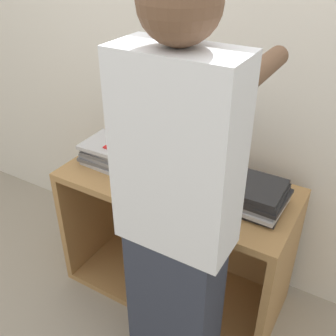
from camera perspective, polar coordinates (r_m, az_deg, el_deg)
name	(u,v)px	position (r m, az deg, el deg)	size (l,w,h in m)	color
ground_plane	(150,319)	(2.27, -2.56, -21.05)	(12.00, 12.00, 0.00)	#9E9384
wall_back	(214,69)	(2.04, 6.66, 14.07)	(8.00, 0.05, 2.40)	silver
cart	(182,231)	(2.20, 1.98, -9.16)	(1.18, 0.53, 0.74)	#A87A47
laptop_open	(181,168)	(1.94, 1.90, -0.04)	(0.33, 0.28, 0.25)	gray
laptop_stack_left	(117,153)	(2.07, -7.42, 2.11)	(0.36, 0.26, 0.11)	#B7B7BC
laptop_stack_right	(246,193)	(1.78, 11.32, -3.64)	(0.35, 0.25, 0.11)	#232326
person	(177,228)	(1.41, 1.36, -8.64)	(0.40, 0.54, 1.76)	#2D3342
inventory_tag	(109,148)	(2.01, -8.57, 2.89)	(0.06, 0.02, 0.01)	red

